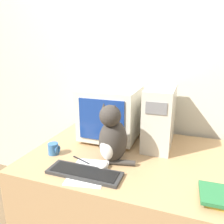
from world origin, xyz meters
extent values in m
cube|color=beige|center=(0.00, 1.03, 1.25)|extent=(7.00, 0.05, 2.50)
cube|color=tan|center=(0.00, 0.48, 0.35)|extent=(1.34, 0.96, 0.71)
cube|color=beige|center=(-0.21, 0.70, 0.72)|extent=(0.29, 0.24, 0.02)
cube|color=beige|center=(-0.21, 0.70, 0.92)|extent=(0.42, 0.40, 0.38)
cube|color=navy|center=(-0.21, 0.50, 0.92)|extent=(0.33, 0.01, 0.30)
cube|color=beige|center=(0.16, 0.71, 0.93)|extent=(0.19, 0.41, 0.43)
cube|color=slate|center=(0.16, 0.50, 1.05)|extent=(0.14, 0.01, 0.08)
cube|color=#2D2D2D|center=(-0.18, 0.15, 0.72)|extent=(0.44, 0.14, 0.02)
cube|color=black|center=(-0.18, 0.15, 0.73)|extent=(0.39, 0.11, 0.00)
ellipsoid|color=#38332D|center=(-0.08, 0.36, 0.85)|extent=(0.21, 0.23, 0.28)
ellipsoid|color=white|center=(-0.09, 0.29, 0.83)|extent=(0.10, 0.07, 0.15)
sphere|color=#38332D|center=(-0.08, 0.33, 1.02)|extent=(0.16, 0.16, 0.13)
cone|color=#38332D|center=(-0.13, 0.34, 1.07)|extent=(0.03, 0.03, 0.04)
cone|color=#38332D|center=(-0.05, 0.32, 1.07)|extent=(0.03, 0.03, 0.04)
ellipsoid|color=white|center=(-0.10, 0.25, 0.73)|extent=(0.07, 0.08, 0.04)
cylinder|color=#38332D|center=(-0.01, 0.32, 0.73)|extent=(0.17, 0.07, 0.03)
cube|color=gold|center=(0.53, 0.17, 0.72)|extent=(0.13, 0.17, 0.02)
cube|color=#28703D|center=(0.52, 0.16, 0.74)|extent=(0.16, 0.18, 0.02)
cylinder|color=black|center=(-0.27, 0.29, 0.71)|extent=(0.14, 0.07, 0.01)
cube|color=white|center=(-0.17, 0.18, 0.71)|extent=(0.26, 0.33, 0.00)
cylinder|color=#33669E|center=(-0.49, 0.31, 0.75)|extent=(0.07, 0.07, 0.08)
torus|color=#33669E|center=(-0.46, 0.31, 0.75)|extent=(0.01, 0.06, 0.06)
camera|label=1|loc=(0.34, -0.84, 1.41)|focal=35.00mm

